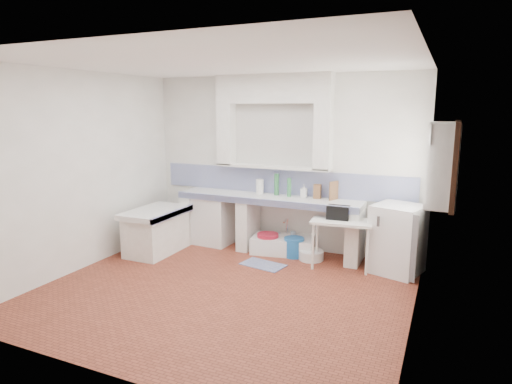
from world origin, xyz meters
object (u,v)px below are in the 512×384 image
at_px(stove, 215,219).
at_px(fridge, 397,239).
at_px(side_table, 341,244).
at_px(sink, 283,245).

relative_size(stove, fridge, 0.87).
bearing_deg(side_table, stove, 165.18).
xyz_separation_m(side_table, fridge, (0.76, 0.16, 0.13)).
xyz_separation_m(stove, fridge, (3.00, -0.16, 0.06)).
bearing_deg(side_table, fridge, 4.68).
height_order(stove, side_table, stove).
height_order(sink, fridge, fridge).
bearing_deg(fridge, stove, -166.03).
bearing_deg(sink, fridge, -14.32).
distance_m(sink, side_table, 1.07).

